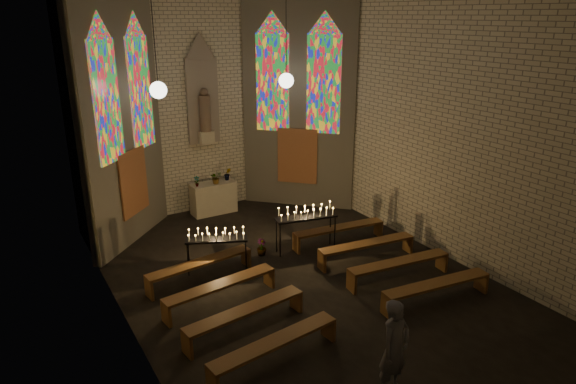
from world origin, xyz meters
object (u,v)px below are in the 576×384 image
object	(u,v)px
aisle_flower_pot	(261,247)
visitor	(395,348)
altar	(213,198)
votive_stand_left	(216,237)
votive_stand_right	(306,214)

from	to	relation	value
aisle_flower_pot	visitor	bearing A→B (deg)	-95.68
visitor	altar	bearing A→B (deg)	73.60
aisle_flower_pot	votive_stand_left	distance (m)	1.56
altar	visitor	size ratio (longest dim) A/B	0.81
votive_stand_left	visitor	world-z (taller)	visitor
altar	votive_stand_left	world-z (taller)	votive_stand_left
votive_stand_left	votive_stand_right	xyz separation A→B (m)	(2.52, -0.11, 0.10)
votive_stand_right	visitor	xyz separation A→B (m)	(-1.73, -5.36, -0.18)
altar	aisle_flower_pot	xyz separation A→B (m)	(-0.14, -3.49, -0.27)
altar	votive_stand_left	bearing A→B (deg)	-111.79
aisle_flower_pot	votive_stand_left	bearing A→B (deg)	-169.53
votive_stand_left	visitor	bearing A→B (deg)	-57.13
altar	visitor	world-z (taller)	visitor
votive_stand_left	visitor	distance (m)	5.52
altar	visitor	distance (m)	9.24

